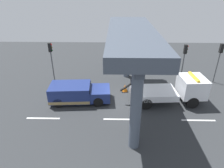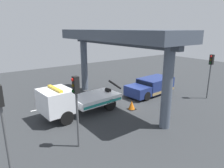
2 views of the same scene
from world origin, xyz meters
TOP-DOWN VIEW (x-y plane):
  - ground_plane at (0.00, 0.00)m, footprint 60.00×40.00m
  - lane_stripe_west at (-6.00, -2.68)m, footprint 2.60×0.16m
  - lane_stripe_mid at (0.00, -2.68)m, footprint 2.60×0.16m
  - lane_stripe_east at (6.00, -2.68)m, footprint 2.60×0.16m
  - tow_truck_white at (4.80, 0.05)m, footprint 7.32×2.76m
  - towed_van_green at (-3.76, -0.00)m, footprint 5.32×2.50m
  - overpass_structure at (0.82, 0.00)m, footprint 3.60×12.82m
  - traffic_light_near at (-6.98, 4.05)m, footprint 0.39×0.32m
  - traffic_light_far at (6.52, 4.05)m, footprint 0.39×0.32m
  - traffic_light_mid at (10.02, 4.05)m, footprint 0.39×0.32m
  - traffic_cone_orange at (0.52, 1.81)m, footprint 0.61×0.61m

SIDE VIEW (x-z plane):
  - ground_plane at x=0.00m, z-range -0.10..0.00m
  - lane_stripe_west at x=-6.00m, z-range 0.00..0.01m
  - lane_stripe_mid at x=0.00m, z-range 0.00..0.01m
  - lane_stripe_east at x=6.00m, z-range 0.00..0.01m
  - traffic_cone_orange at x=0.52m, z-range -0.02..0.71m
  - towed_van_green at x=-3.76m, z-range -0.01..1.57m
  - tow_truck_white at x=4.80m, z-range -0.03..2.43m
  - traffic_light_far at x=6.52m, z-range 0.93..4.98m
  - traffic_light_near at x=-6.98m, z-range 0.95..5.09m
  - traffic_light_mid at x=10.02m, z-range 0.96..5.11m
  - overpass_structure at x=0.82m, z-range 2.36..8.65m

